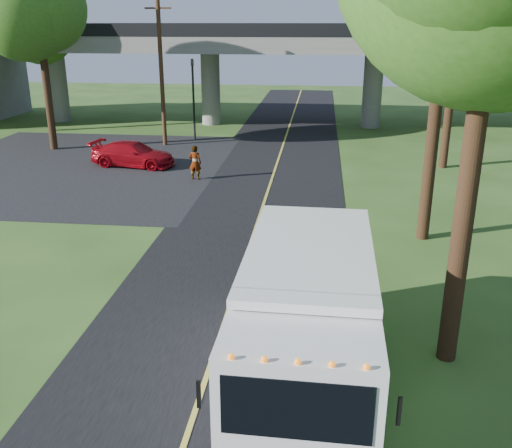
% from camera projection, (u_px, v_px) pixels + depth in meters
% --- Properties ---
extents(ground, '(120.00, 120.00, 0.00)m').
position_uv_depth(ground, '(210.00, 366.00, 13.20)').
color(ground, '#304F1C').
rests_on(ground, ground).
extents(road, '(7.00, 90.00, 0.02)m').
position_uv_depth(road, '(258.00, 222.00, 22.55)').
color(road, black).
rests_on(road, ground).
extents(parking_lot, '(16.00, 18.00, 0.01)m').
position_uv_depth(parking_lot, '(74.00, 166.00, 31.20)').
color(parking_lot, black).
rests_on(parking_lot, ground).
extents(lane_line, '(0.12, 90.00, 0.01)m').
position_uv_depth(lane_line, '(258.00, 222.00, 22.54)').
color(lane_line, gold).
rests_on(lane_line, road).
extents(overpass, '(54.00, 10.00, 7.30)m').
position_uv_depth(overpass, '(291.00, 63.00, 41.58)').
color(overpass, slate).
rests_on(overpass, ground).
extents(traffic_signal, '(0.18, 0.22, 5.20)m').
position_uv_depth(traffic_signal, '(193.00, 91.00, 37.07)').
color(traffic_signal, black).
rests_on(traffic_signal, ground).
extents(utility_pole, '(1.60, 0.26, 9.00)m').
position_uv_depth(utility_pole, '(161.00, 71.00, 34.88)').
color(utility_pole, '#472D19').
rests_on(utility_pole, ground).
extents(tree_right_far, '(5.77, 5.67, 10.99)m').
position_uv_depth(tree_right_far, '(466.00, 4.00, 27.96)').
color(tree_right_far, '#382314').
rests_on(tree_right_far, ground).
extents(tree_left_lot, '(5.60, 5.50, 10.50)m').
position_uv_depth(tree_left_lot, '(40.00, 13.00, 32.41)').
color(tree_left_lot, '#382314').
rests_on(tree_left_lot, ground).
extents(tree_left_far, '(5.26, 5.16, 9.89)m').
position_uv_depth(tree_left_far, '(40.00, 21.00, 38.49)').
color(tree_left_far, '#382314').
rests_on(tree_left_far, ground).
extents(step_van, '(2.83, 7.35, 3.06)m').
position_uv_depth(step_van, '(307.00, 320.00, 11.87)').
color(step_van, white).
rests_on(step_van, ground).
extents(red_sedan, '(4.82, 2.50, 1.33)m').
position_uv_depth(red_sedan, '(133.00, 154.00, 30.99)').
color(red_sedan, maroon).
rests_on(red_sedan, ground).
extents(pedestrian, '(0.66, 0.47, 1.73)m').
position_uv_depth(pedestrian, '(195.00, 163.00, 28.29)').
color(pedestrian, gray).
rests_on(pedestrian, ground).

